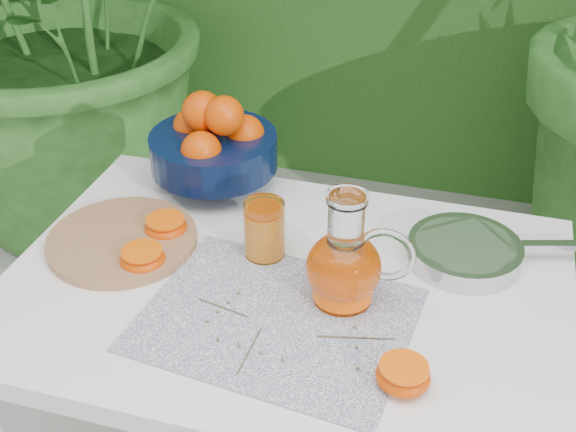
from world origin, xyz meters
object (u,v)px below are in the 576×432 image
(juice_pitcher, at_px, (345,265))
(saute_pan, at_px, (466,251))
(white_table, at_px, (285,317))
(fruit_bowl, at_px, (214,143))
(cutting_board, at_px, (122,240))

(juice_pitcher, bearing_deg, saute_pan, 42.24)
(white_table, xyz_separation_m, saute_pan, (0.30, 0.16, 0.10))
(juice_pitcher, bearing_deg, fruit_bowl, 138.70)
(fruit_bowl, bearing_deg, juice_pitcher, -41.30)
(fruit_bowl, height_order, juice_pitcher, juice_pitcher)
(cutting_board, xyz_separation_m, saute_pan, (0.64, 0.13, 0.01))
(white_table, bearing_deg, saute_pan, 27.41)
(juice_pitcher, bearing_deg, cutting_board, 174.34)
(white_table, distance_m, cutting_board, 0.35)
(cutting_board, relative_size, fruit_bowl, 1.06)
(cutting_board, bearing_deg, fruit_bowl, 70.95)
(fruit_bowl, relative_size, juice_pitcher, 1.28)
(fruit_bowl, distance_m, juice_pitcher, 0.47)
(cutting_board, distance_m, saute_pan, 0.65)
(cutting_board, distance_m, juice_pitcher, 0.45)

